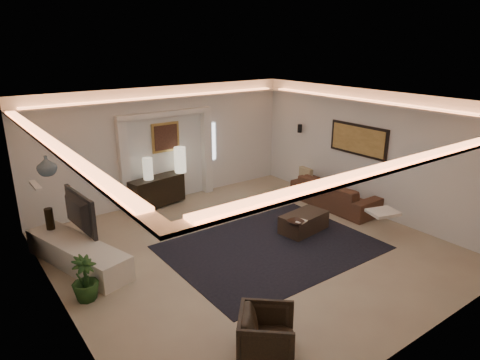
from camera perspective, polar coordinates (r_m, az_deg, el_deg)
floor at (r=8.57m, az=1.31°, el=-9.24°), size 7.00×7.00×0.00m
ceiling at (r=7.68m, az=1.47°, el=10.35°), size 7.00×7.00×0.00m
wall_back at (r=10.89m, az=-9.95°, el=4.66°), size 7.00×0.00×7.00m
wall_front at (r=5.85m, az=23.02°, el=-8.65°), size 7.00×0.00×7.00m
wall_left at (r=6.62m, az=-23.53°, el=-5.58°), size 0.00×7.00×7.00m
wall_right at (r=10.44m, az=16.84°, el=3.56°), size 0.00×7.00×7.00m
cove_soffit at (r=7.72m, az=1.45°, el=8.29°), size 7.00×7.00×0.04m
daylight_slit at (r=11.53m, az=-3.86°, el=5.14°), size 0.25×0.03×1.00m
area_rug at (r=8.66m, az=4.25°, el=-8.95°), size 4.00×3.00×0.01m
pilaster_left at (r=10.45m, az=-15.23°, el=1.72°), size 0.22×0.20×2.20m
pilaster_right at (r=11.42m, az=-4.47°, el=3.71°), size 0.22×0.20×2.20m
alcove_header at (r=10.64m, az=-9.94°, el=8.75°), size 2.52×0.20×0.12m
painting_frame at (r=10.82m, az=-9.94°, el=5.66°), size 0.74×0.04×0.74m
painting_canvas at (r=10.79m, az=-9.88°, el=5.64°), size 0.62×0.02×0.62m
art_panel_frame at (r=10.53m, az=15.57°, el=5.20°), size 0.04×1.64×0.74m
art_panel_gold at (r=10.51m, az=15.48°, el=5.19°), size 0.02×1.50×0.62m
wall_sconce at (r=11.71m, az=8.01°, el=6.86°), size 0.12×0.12×0.22m
wall_niche at (r=7.86m, az=-25.70°, el=-0.66°), size 0.10×0.55×0.04m
console at (r=10.74m, az=-11.03°, el=-1.44°), size 1.45×0.67×0.70m
lamp_left at (r=10.44m, az=-12.27°, el=1.89°), size 0.27×0.27×0.53m
lamp_right at (r=10.87m, az=-8.03°, el=2.78°), size 0.38×0.38×0.65m
media_ledge at (r=8.45m, az=-20.92°, el=-9.25°), size 1.28×2.56×0.47m
tv at (r=8.67m, az=-21.40°, el=-4.20°), size 1.33×0.27×0.76m
figurine at (r=9.04m, az=-24.13°, el=-4.95°), size 0.19×0.19×0.43m
ginger_jar at (r=8.23m, az=-24.48°, el=1.75°), size 0.36×0.36×0.36m
plant at (r=7.31m, az=-20.07°, el=-12.33°), size 0.58×0.58×0.74m
sofa at (r=10.81m, az=12.60°, el=-1.78°), size 2.29×0.90×0.67m
throw_blanket at (r=9.35m, az=18.61°, el=-4.12°), size 0.70×0.62×0.06m
throw_pillow at (r=11.38m, az=8.79°, el=0.60°), size 0.15×0.42×0.41m
coffee_table at (r=9.35m, az=8.52°, el=-5.61°), size 1.12×0.71×0.39m
bowl at (r=8.73m, az=7.44°, el=-5.60°), size 0.35×0.35×0.08m
magazine at (r=8.85m, az=8.24°, el=-5.47°), size 0.26×0.21×0.03m
armchair at (r=5.86m, az=3.62°, el=-19.99°), size 1.01×1.01×0.66m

